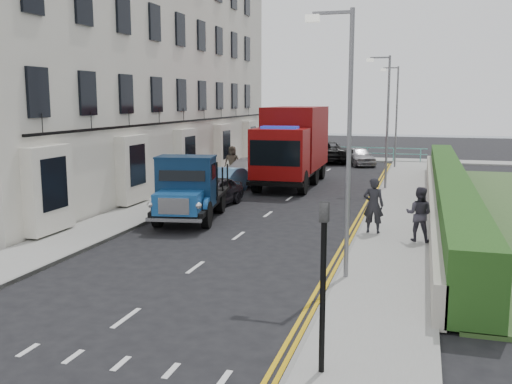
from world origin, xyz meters
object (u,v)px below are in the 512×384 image
Objects in this scene: lamp_near at (345,130)px; bedford_lorry at (187,193)px; lamp_mid at (385,114)px; pedestrian_east_near at (373,205)px; parked_car_front at (213,192)px; lamp_far at (395,111)px; red_lorry at (293,144)px.

bedford_lorry is at bearing 140.60° from lamp_near.
lamp_mid is 3.56× the size of pedestrian_east_near.
pedestrian_east_near is (0.37, 5.33, -2.89)m from lamp_near.
pedestrian_east_near is (7.14, -0.23, -0.09)m from bedford_lorry.
lamp_near is 1.00× the size of lamp_mid.
parked_car_front is 8.24m from pedestrian_east_near.
red_lorry is at bearing -118.27° from lamp_far.
parked_car_front is at bearing 83.93° from bedford_lorry.
lamp_far is at bearing 60.58° from red_lorry.
lamp_mid is at bearing 90.00° from lamp_near.
lamp_far is 0.84× the size of red_lorry.
lamp_mid reaches higher than parked_car_front.
pedestrian_east_near is at bearing -88.01° from lamp_mid.
lamp_far is 18.68m from parked_car_front.
red_lorry is (-5.06, 0.59, -1.68)m from lamp_mid.
lamp_near reaches higher than pedestrian_east_near.
lamp_near reaches higher than parked_car_front.
lamp_mid is 1.00× the size of lamp_far.
red_lorry is (-5.06, 16.59, -1.68)m from lamp_near.
lamp_mid is 10.44m from parked_car_front.
pedestrian_east_near is at bearing -19.26° from parked_car_front.
lamp_far is at bearing 74.86° from parked_car_front.
lamp_mid is at bearing -90.00° from lamp_far.
bedford_lorry is 11.22m from red_lorry.
lamp_far reaches higher than red_lorry.
lamp_near and lamp_far have the same top height.
lamp_near is 6.08m from pedestrian_east_near.
lamp_near is at bearing -44.92° from parked_car_front.
lamp_mid reaches higher than pedestrian_east_near.
lamp_near is at bearing -90.00° from lamp_mid.
red_lorry is at bearing 173.36° from lamp_mid.
lamp_near is at bearing -49.25° from bedford_lorry.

